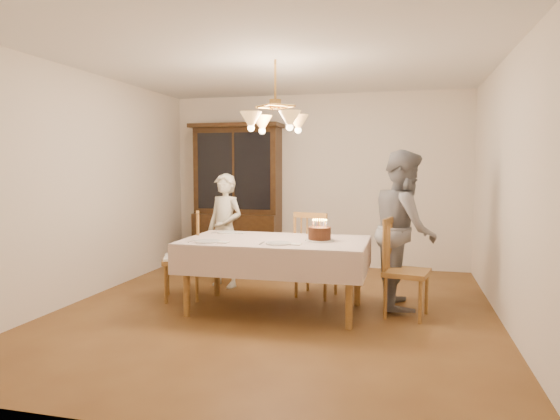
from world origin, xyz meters
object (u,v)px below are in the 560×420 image
(chair_far_side, at_px, (316,259))
(elderly_woman, at_px, (225,230))
(birthday_cake, at_px, (320,234))
(dining_table, at_px, (275,246))
(china_hutch, at_px, (238,198))

(chair_far_side, relative_size, elderly_woman, 0.70)
(elderly_woman, relative_size, birthday_cake, 4.77)
(chair_far_side, bearing_deg, elderly_woman, 170.00)
(elderly_woman, xyz_separation_m, birthday_cake, (1.36, -0.87, 0.11))
(chair_far_side, bearing_deg, dining_table, -114.76)
(dining_table, bearing_deg, birthday_cake, 1.92)
(dining_table, relative_size, china_hutch, 0.88)
(dining_table, distance_m, birthday_cake, 0.49)
(birthday_cake, bearing_deg, dining_table, -178.08)
(dining_table, bearing_deg, china_hutch, 117.81)
(china_hutch, relative_size, elderly_woman, 1.51)
(china_hutch, relative_size, chair_far_side, 2.16)
(dining_table, distance_m, china_hutch, 2.57)
(china_hutch, distance_m, elderly_woman, 1.44)
(dining_table, relative_size, birthday_cake, 6.33)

